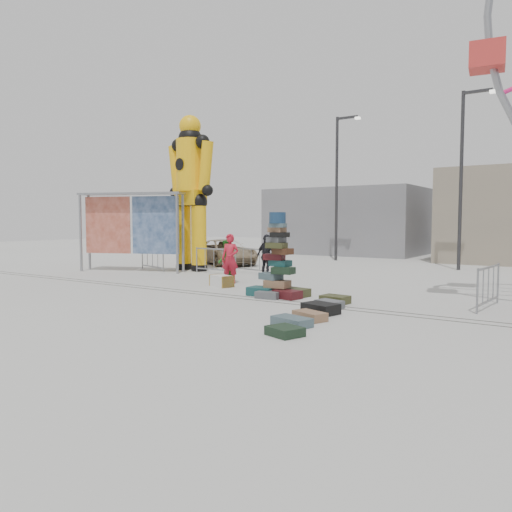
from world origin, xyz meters
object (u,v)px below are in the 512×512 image
Objects in this scene: barricade_dummy_b at (214,261)px; barricade_dummy_a at (152,258)px; lamp_post_right at (463,171)px; barricade_dummy_c at (251,261)px; suitcase_tower at (278,273)px; barricade_wheel_front at (488,287)px; steamer_trunk at (222,281)px; parked_suv at (225,252)px; crash_test_dummy at (191,187)px; pedestrian_black at (267,256)px; banner_scaffold at (131,212)px; pedestrian_red at (230,259)px; pedestrian_green at (227,260)px; lamp_post_left at (338,181)px.

barricade_dummy_a is at bearing -168.43° from barricade_dummy_b.
lamp_post_right is 14.52m from barricade_dummy_a.
barricade_dummy_a is 1.00× the size of barricade_dummy_c.
suitcase_tower is 1.24× the size of barricade_wheel_front.
barricade_dummy_c is (4.49, 1.31, 0.00)m from barricade_dummy_a.
steamer_trunk is 0.18× the size of parked_suv.
crash_test_dummy is at bearing -145.85° from lamp_post_right.
suitcase_tower is at bearing -105.43° from parked_suv.
suitcase_tower is 1.46× the size of pedestrian_black.
banner_scaffold reaches higher than steamer_trunk.
crash_test_dummy reaches higher than suitcase_tower.
barricade_dummy_c is (-1.51, 3.99, 0.36)m from steamer_trunk.
crash_test_dummy reaches higher than barricade_dummy_c.
pedestrian_red is at bearing 101.71° from pedestrian_black.
barricade_dummy_c is at bearing 13.03° from crash_test_dummy.
barricade_dummy_b is 1.00× the size of barricade_wheel_front.
banner_scaffold reaches higher than pedestrian_red.
steamer_trunk is 0.53× the size of pedestrian_green.
barricade_wheel_front is 1.13× the size of pedestrian_red.
parked_suv is at bearing 109.44° from crash_test_dummy.
steamer_trunk is 0.48× the size of pedestrian_black.
lamp_post_right is 12.33m from suitcase_tower.
suitcase_tower is 9.15m from crash_test_dummy.
pedestrian_green is at bearing -112.88° from parked_suv.
lamp_post_left reaches higher than pedestrian_green.
suitcase_tower is at bearing -31.94° from barricade_dummy_b.
pedestrian_green is (2.02, -1.77, 0.22)m from barricade_dummy_b.
lamp_post_left is at bearing -5.57° from parked_suv.
parked_suv is at bearing 145.60° from steamer_trunk.
barricade_dummy_c is at bearing -100.31° from parked_suv.
steamer_trunk is 0.41× the size of barricade_dummy_c.
lamp_post_right reaches higher than barricade_wheel_front.
pedestrian_black is (6.07, 1.52, -1.75)m from banner_scaffold.
lamp_post_right is at bearing -117.21° from pedestrian_black.
pedestrian_black is at bearing 23.68° from barricade_dummy_a.
suitcase_tower is 6.40m from barricade_dummy_c.
barricade_dummy_c is 1.39m from pedestrian_black.
pedestrian_green is 2.04m from pedestrian_black.
lamp_post_left is at bearing 43.45° from barricade_wheel_front.
crash_test_dummy is 2.85m from banner_scaffold.
pedestrian_green is at bearing -25.40° from banner_scaffold.
crash_test_dummy is 1.50× the size of banner_scaffold.
crash_test_dummy is (-7.33, 4.52, 3.07)m from suitcase_tower.
barricade_dummy_b is 1.13× the size of pedestrian_red.
pedestrian_black is (1.19, -0.65, 0.30)m from barricade_dummy_c.
pedestrian_red is at bearing 91.63° from barricade_wheel_front.
lamp_post_left is 5.19× the size of pedestrian_green.
parked_suv is at bearing 165.72° from pedestrian_green.
pedestrian_green is (0.70, -2.63, 0.22)m from barricade_dummy_c.
barricade_wheel_front is (5.51, 1.22, -0.14)m from suitcase_tower.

